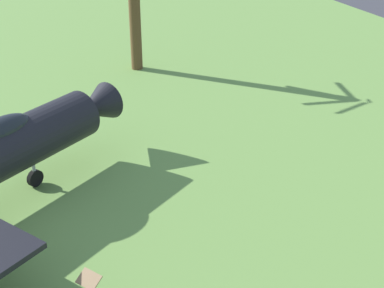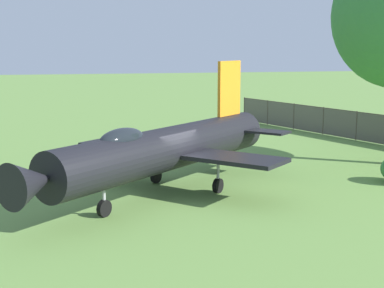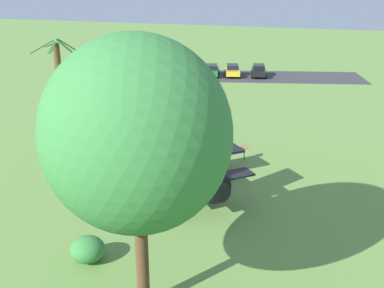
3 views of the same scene
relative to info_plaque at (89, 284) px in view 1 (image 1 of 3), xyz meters
The scene contains 1 object.
info_plaque is the anchor object (origin of this frame).
Camera 1 is at (15.15, 4.56, 10.65)m, focal length 53.90 mm.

